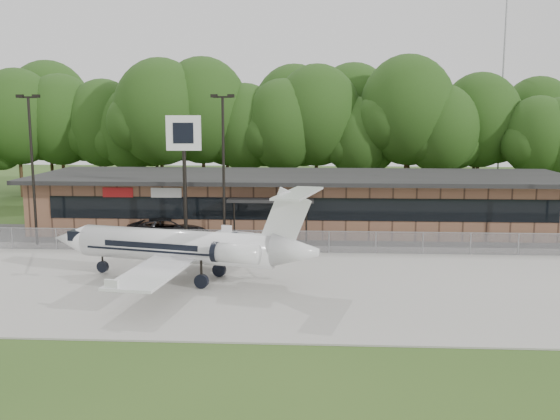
# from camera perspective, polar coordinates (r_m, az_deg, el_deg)

# --- Properties ---
(ground) EXTENTS (160.00, 160.00, 0.00)m
(ground) POSITION_cam_1_polar(r_m,az_deg,el_deg) (26.16, 0.73, -11.45)
(ground) COLOR #2D4C1B
(ground) RESTS_ON ground
(apron) EXTENTS (64.00, 18.00, 0.08)m
(apron) POSITION_cam_1_polar(r_m,az_deg,el_deg) (33.75, 1.32, -6.62)
(apron) COLOR #9E9B93
(apron) RESTS_ON ground
(parking_lot) EXTENTS (50.00, 9.00, 0.06)m
(parking_lot) POSITION_cam_1_polar(r_m,az_deg,el_deg) (44.93, 1.80, -2.67)
(parking_lot) COLOR #383835
(parking_lot) RESTS_ON ground
(terminal) EXTENTS (41.00, 11.65, 4.30)m
(terminal) POSITION_cam_1_polar(r_m,az_deg,el_deg) (48.93, 1.94, 0.85)
(terminal) COLOR brown
(terminal) RESTS_ON ground
(fence) EXTENTS (46.00, 0.04, 1.52)m
(fence) POSITION_cam_1_polar(r_m,az_deg,el_deg) (40.37, 1.65, -2.93)
(fence) COLOR gray
(fence) RESTS_ON ground
(treeline) EXTENTS (72.00, 12.00, 15.00)m
(treeline) POSITION_cam_1_polar(r_m,az_deg,el_deg) (66.50, 2.32, 7.63)
(treeline) COLOR #223D13
(treeline) RESTS_ON ground
(radio_mast) EXTENTS (0.20, 0.20, 25.00)m
(radio_mast) POSITION_cam_1_polar(r_m,az_deg,el_deg) (75.52, 19.69, 11.08)
(radio_mast) COLOR gray
(radio_mast) RESTS_ON ground
(light_pole_left) EXTENTS (1.55, 0.30, 10.23)m
(light_pole_left) POSITION_cam_1_polar(r_m,az_deg,el_deg) (45.30, -21.74, 4.39)
(light_pole_left) COLOR black
(light_pole_left) RESTS_ON ground
(light_pole_mid) EXTENTS (1.55, 0.30, 10.23)m
(light_pole_mid) POSITION_cam_1_polar(r_m,az_deg,el_deg) (41.54, -5.19, 4.63)
(light_pole_mid) COLOR black
(light_pole_mid) RESTS_ON ground
(business_jet) EXTENTS (15.58, 14.02, 5.28)m
(business_jet) POSITION_cam_1_polar(r_m,az_deg,el_deg) (33.92, -8.59, -3.43)
(business_jet) COLOR silver
(business_jet) RESTS_ON ground
(suv) EXTENTS (6.31, 4.03, 1.62)m
(suv) POSITION_cam_1_polar(r_m,az_deg,el_deg) (45.28, -10.18, -1.71)
(suv) COLOR #28282B
(suv) RESTS_ON ground
(pole_sign) EXTENTS (2.32, 0.32, 8.86)m
(pole_sign) POSITION_cam_1_polar(r_m,az_deg,el_deg) (42.25, -8.78, 5.72)
(pole_sign) COLOR black
(pole_sign) RESTS_ON ground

